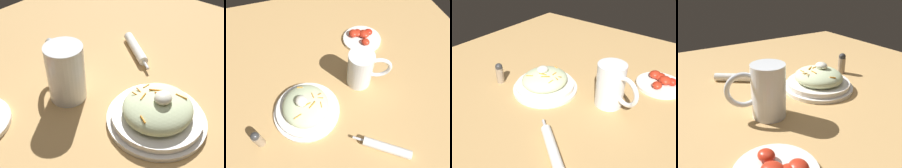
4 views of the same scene
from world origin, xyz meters
TOP-DOWN VIEW (x-y plane):
  - ground_plane at (0.00, 0.00)m, footprint 1.43×1.43m
  - salad_plate at (0.02, -0.10)m, footprint 0.23×0.23m
  - beer_mug at (-0.05, 0.13)m, footprint 0.09×0.16m
  - napkin_roll at (0.23, 0.11)m, footprint 0.13×0.16m

SIDE VIEW (x-z plane):
  - ground_plane at x=0.00m, z-range 0.00..0.00m
  - napkin_roll at x=0.23m, z-range 0.00..0.03m
  - salad_plate at x=0.02m, z-range -0.02..0.08m
  - beer_mug at x=-0.05m, z-range -0.01..0.14m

